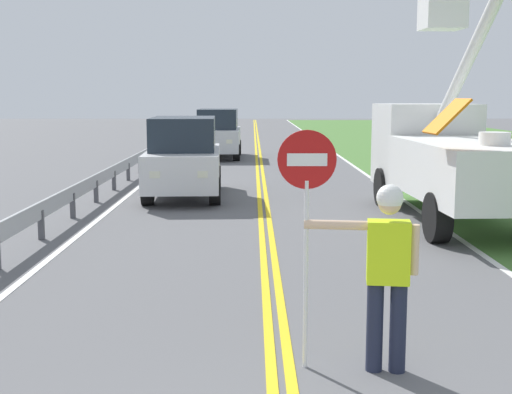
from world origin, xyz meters
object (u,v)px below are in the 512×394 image
(oncoming_suv_second, at_px, (218,133))
(utility_bucket_truck, at_px, (450,154))
(oncoming_suv_nearest, at_px, (184,157))
(flagger_worker, at_px, (387,266))
(stop_sign_paddle, at_px, (307,195))

(oncoming_suv_second, bearing_deg, utility_bucket_truck, -69.04)
(oncoming_suv_second, bearing_deg, oncoming_suv_nearest, -91.58)
(flagger_worker, height_order, utility_bucket_truck, utility_bucket_truck)
(flagger_worker, distance_m, utility_bucket_truck, 9.10)
(utility_bucket_truck, bearing_deg, oncoming_suv_second, 110.96)
(stop_sign_paddle, bearing_deg, flagger_worker, -7.70)
(stop_sign_paddle, xyz_separation_m, oncoming_suv_nearest, (-2.32, 11.71, -0.65))
(utility_bucket_truck, height_order, oncoming_suv_nearest, utility_bucket_truck)
(utility_bucket_truck, bearing_deg, flagger_worker, -109.34)
(flagger_worker, relative_size, stop_sign_paddle, 0.78)
(flagger_worker, bearing_deg, stop_sign_paddle, 172.30)
(utility_bucket_truck, bearing_deg, oncoming_suv_nearest, 152.04)
(utility_bucket_truck, xyz_separation_m, oncoming_suv_nearest, (-6.09, 3.23, -0.34))
(utility_bucket_truck, height_order, oncoming_suv_second, utility_bucket_truck)
(stop_sign_paddle, height_order, utility_bucket_truck, utility_bucket_truck)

